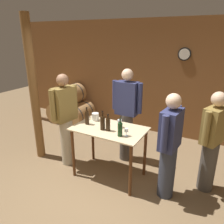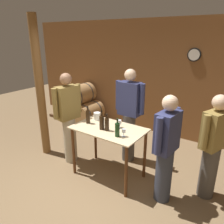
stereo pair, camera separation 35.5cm
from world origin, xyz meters
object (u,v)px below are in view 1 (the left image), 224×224
(wine_bottle_far_left, at_px, (87,117))
(wine_bottle_left, at_px, (103,123))
(wine_glass_near_center, at_px, (126,131))
(ice_bucket, at_px, (95,117))
(person_visitor_bearded, at_px, (212,141))
(wine_glass_near_left, at_px, (120,122))
(person_visitor_with_scarf, at_px, (169,145))
(wooden_post, at_px, (34,91))
(wine_bottle_center, at_px, (108,124))
(person_visitor_near_door, at_px, (65,119))
(wine_bottle_right, at_px, (120,129))
(person_host, at_px, (127,114))

(wine_bottle_far_left, xyz_separation_m, wine_bottle_left, (0.35, -0.07, -0.00))
(wine_bottle_left, bearing_deg, wine_glass_near_center, -3.33)
(ice_bucket, xyz_separation_m, person_visitor_bearded, (1.90, 0.24, -0.12))
(wine_glass_near_left, bearing_deg, person_visitor_with_scarf, -9.24)
(wooden_post, xyz_separation_m, wine_bottle_center, (1.58, 0.00, -0.34))
(wine_glass_near_left, distance_m, person_visitor_with_scarf, 0.89)
(wine_bottle_left, height_order, wine_bottle_center, wine_bottle_left)
(wooden_post, relative_size, wine_bottle_far_left, 8.88)
(wine_bottle_far_left, xyz_separation_m, person_visitor_near_door, (-0.47, -0.01, -0.11))
(wine_bottle_left, height_order, wine_bottle_right, wine_bottle_left)
(wine_glass_near_center, distance_m, person_visitor_bearded, 1.28)
(wine_glass_near_center, bearing_deg, wooden_post, 179.08)
(person_host, bearing_deg, wine_bottle_right, -71.34)
(person_visitor_bearded, height_order, person_visitor_near_door, person_visitor_near_door)
(person_visitor_with_scarf, height_order, person_visitor_bearded, person_visitor_with_scarf)
(wine_glass_near_center, bearing_deg, wine_bottle_left, 176.67)
(wine_glass_near_left, height_order, wine_glass_near_center, wine_glass_near_left)
(wine_bottle_left, xyz_separation_m, person_visitor_bearded, (1.58, 0.53, -0.18))
(wooden_post, bearing_deg, person_host, 25.27)
(wine_bottle_left, relative_size, person_visitor_near_door, 0.18)
(ice_bucket, bearing_deg, wooden_post, -166.39)
(wine_bottle_right, height_order, person_visitor_with_scarf, person_visitor_with_scarf)
(person_visitor_with_scarf, bearing_deg, person_visitor_bearded, 41.54)
(wine_glass_near_center, height_order, person_visitor_bearded, person_visitor_bearded)
(wine_glass_near_center, bearing_deg, wine_glass_near_left, 134.48)
(wine_glass_near_left, bearing_deg, person_visitor_near_door, -171.79)
(wooden_post, bearing_deg, wine_bottle_left, -0.22)
(wine_bottle_right, bearing_deg, ice_bucket, 151.59)
(wine_bottle_right, xyz_separation_m, person_visitor_with_scarf, (0.71, 0.15, -0.16))
(wine_bottle_far_left, xyz_separation_m, wine_bottle_right, (0.70, -0.15, -0.01))
(wooden_post, xyz_separation_m, wine_glass_near_left, (1.68, 0.21, -0.36))
(wine_glass_near_left, height_order, person_visitor_with_scarf, person_visitor_with_scarf)
(person_host, xyz_separation_m, person_visitor_near_door, (-0.90, -0.68, -0.04))
(wine_glass_near_center, relative_size, person_host, 0.07)
(ice_bucket, xyz_separation_m, person_host, (0.40, 0.45, -0.02))
(person_visitor_with_scarf, bearing_deg, ice_bucket, 171.20)
(wooden_post, bearing_deg, person_visitor_near_door, 5.20)
(wine_bottle_right, xyz_separation_m, person_visitor_bearded, (1.23, 0.61, -0.17))
(wine_bottle_right, xyz_separation_m, person_visitor_near_door, (-1.17, 0.14, -0.10))
(person_host, bearing_deg, wine_glass_near_center, -65.05)
(wine_glass_near_center, bearing_deg, wine_bottle_far_left, 172.92)
(wooden_post, height_order, person_visitor_near_door, wooden_post)
(wine_bottle_far_left, bearing_deg, person_host, 57.59)
(wine_bottle_right, height_order, ice_bucket, wine_bottle_right)
(wine_bottle_center, xyz_separation_m, person_host, (-0.02, 0.73, -0.06))
(wooden_post, height_order, person_host, wooden_post)
(wine_bottle_left, distance_m, wine_bottle_right, 0.36)
(wine_glass_near_left, relative_size, person_host, 0.08)
(wine_bottle_left, distance_m, wine_glass_near_center, 0.43)
(wine_glass_near_center, bearing_deg, person_host, 114.95)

